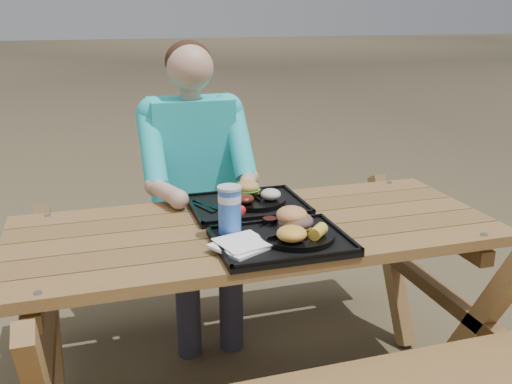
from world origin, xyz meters
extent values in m
cube|color=black|center=(0.03, -0.20, 0.76)|extent=(0.45, 0.35, 0.02)
cube|color=black|center=(0.02, 0.19, 0.76)|extent=(0.45, 0.35, 0.02)
cylinder|color=black|center=(0.08, -0.21, 0.78)|extent=(0.26, 0.26, 0.02)
cylinder|color=black|center=(0.05, 0.20, 0.78)|extent=(0.26, 0.26, 0.02)
cube|color=white|center=(-0.12, -0.23, 0.78)|extent=(0.22, 0.22, 0.02)
cylinder|color=blue|center=(-0.13, -0.10, 0.85)|extent=(0.08, 0.08, 0.16)
cylinder|color=black|center=(0.03, -0.08, 0.79)|extent=(0.05, 0.05, 0.03)
cylinder|color=yellow|center=(0.09, -0.09, 0.78)|extent=(0.05, 0.05, 0.03)
ellipsoid|color=gold|center=(0.04, -0.27, 0.82)|extent=(0.10, 0.10, 0.05)
cube|color=black|center=(-0.14, 0.21, 0.77)|extent=(0.11, 0.16, 0.01)
ellipsoid|color=#4F180F|center=(-0.01, 0.14, 0.81)|extent=(0.08, 0.08, 0.04)
ellipsoid|color=beige|center=(0.11, 0.15, 0.81)|extent=(0.08, 0.08, 0.05)
camera|label=1|loc=(-0.58, -1.90, 1.52)|focal=40.00mm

